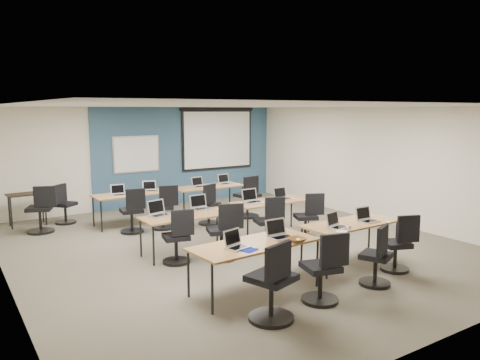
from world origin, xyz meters
TOP-DOWN VIEW (x-y plane):
  - floor at (0.00, 0.00)m, footprint 8.00×9.00m
  - ceiling at (0.00, 0.00)m, footprint 8.00×9.00m
  - wall_back at (0.00, 4.50)m, footprint 8.00×0.04m
  - wall_front at (0.00, -4.50)m, footprint 8.00×0.04m
  - wall_left at (-4.00, 0.00)m, footprint 0.04×9.00m
  - wall_right at (4.00, 0.00)m, footprint 0.04×9.00m
  - blue_accent_panel at (1.25, 4.47)m, footprint 5.50×0.04m
  - whiteboard at (-0.30, 4.43)m, footprint 1.28×0.03m
  - projector_screen at (2.20, 4.41)m, footprint 2.40×0.10m
  - training_table_front_left at (-1.01, -2.14)m, footprint 1.92×0.80m
  - training_table_front_right at (1.05, -2.02)m, footprint 1.75×0.73m
  - training_table_mid_left at (-1.00, 0.02)m, footprint 1.71×0.71m
  - training_table_mid_right at (1.08, 0.26)m, footprint 1.71×0.71m
  - training_table_back_left at (-1.06, 2.70)m, footprint 1.77×0.74m
  - training_table_back_right at (0.89, 2.65)m, footprint 1.78×0.74m
  - laptop_0 at (-1.36, -2.18)m, footprint 0.32×0.27m
  - mouse_0 at (-1.15, -2.36)m, footprint 0.09×0.12m
  - task_chair_0 at (-1.38, -3.07)m, footprint 0.60×0.58m
  - laptop_1 at (-0.53, -2.09)m, footprint 0.35×0.30m
  - mouse_1 at (-0.40, -2.37)m, footprint 0.08×0.11m
  - task_chair_1 at (-0.44, -2.98)m, footprint 0.52×0.52m
  - laptop_2 at (0.61, -2.12)m, footprint 0.32×0.27m
  - mouse_2 at (0.75, -2.23)m, footprint 0.08×0.11m
  - task_chair_2 at (0.65, -2.96)m, footprint 0.50×0.47m
  - laptop_3 at (1.35, -2.10)m, footprint 0.32×0.27m
  - mouse_3 at (1.57, -2.37)m, footprint 0.09×0.11m
  - task_chair_3 at (1.47, -2.70)m, footprint 0.49×0.47m
  - laptop_4 at (-1.47, 0.27)m, footprint 0.36×0.31m
  - mouse_4 at (-1.31, 0.02)m, footprint 0.08×0.11m
  - task_chair_4 at (-1.40, -0.39)m, footprint 0.48×0.48m
  - laptop_5 at (-0.56, 0.35)m, footprint 0.36×0.30m
  - mouse_5 at (-0.31, 0.08)m, footprint 0.07×0.10m
  - task_chair_5 at (-0.62, -0.62)m, footprint 0.56×0.54m
  - laptop_6 at (0.65, 0.36)m, footprint 0.36×0.31m
  - mouse_6 at (0.77, 0.16)m, footprint 0.09×0.12m
  - task_chair_6 at (0.57, -0.34)m, footprint 0.49×0.49m
  - laptop_7 at (1.38, 0.27)m, footprint 0.33×0.28m
  - mouse_7 at (1.60, 0.18)m, footprint 0.08×0.11m
  - task_chair_7 at (1.50, -0.43)m, footprint 0.51×0.48m
  - laptop_8 at (-1.40, 2.65)m, footprint 0.31×0.26m
  - mouse_8 at (-1.31, 2.43)m, footprint 0.06×0.10m
  - task_chair_8 at (-1.33, 1.98)m, footprint 0.50×0.50m
  - laptop_9 at (-0.60, 2.77)m, footprint 0.31×0.26m
  - mouse_9 at (-0.24, 2.49)m, footprint 0.08×0.10m
  - task_chair_9 at (-0.63, 1.93)m, footprint 0.53×0.51m
  - laptop_10 at (0.64, 2.68)m, footprint 0.32×0.27m
  - mouse_10 at (0.76, 2.52)m, footprint 0.09×0.12m
  - task_chair_10 at (0.39, 1.73)m, footprint 0.50×0.48m
  - laptop_11 at (1.44, 2.74)m, footprint 0.33×0.28m
  - mouse_11 at (1.69, 2.48)m, footprint 0.06×0.09m
  - task_chair_11 at (1.56, 1.85)m, footprint 0.57×0.57m
  - blue_mousepad at (-1.28, -2.39)m, footprint 0.27×0.24m
  - snack_bowl at (-0.47, -2.43)m, footprint 0.33×0.33m
  - snack_plate at (0.49, -2.37)m, footprint 0.23×0.23m
  - coffee_cup at (0.65, -2.37)m, footprint 0.06×0.06m
  - utility_table at (-3.13, 3.91)m, footprint 0.84×0.46m
  - spare_chair_a at (-2.39, 3.62)m, footprint 0.54×0.47m
  - spare_chair_b at (-2.98, 3.05)m, footprint 0.59×0.56m

SIDE VIEW (x-z plane):
  - floor at x=0.00m, z-range -0.01..0.01m
  - task_chair_3 at x=1.47m, z-range -0.09..0.87m
  - spare_chair_a at x=-2.39m, z-range -0.09..0.87m
  - task_chair_2 at x=0.65m, z-range -0.09..0.87m
  - task_chair_10 at x=0.39m, z-range -0.09..0.88m
  - task_chair_7 at x=1.50m, z-range -0.09..0.88m
  - task_chair_4 at x=-1.40m, z-range -0.09..0.88m
  - task_chair_6 at x=0.57m, z-range -0.09..0.88m
  - task_chair_8 at x=-1.33m, z-range -0.09..0.90m
  - task_chair_9 at x=-0.63m, z-range -0.09..0.90m
  - task_chair_1 at x=-0.44m, z-range -0.09..0.91m
  - task_chair_5 at x=-0.62m, z-range -0.09..0.93m
  - spare_chair_b at x=-2.98m, z-range -0.09..0.95m
  - task_chair_11 at x=1.56m, z-range -0.09..0.96m
  - task_chair_0 at x=-1.38m, z-range -0.09..0.97m
  - utility_table at x=-3.13m, z-range 0.27..1.02m
  - training_table_mid_right at x=1.08m, z-range 0.32..1.05m
  - training_table_mid_left at x=-1.00m, z-range 0.32..1.05m
  - training_table_front_right at x=1.05m, z-range 0.32..1.05m
  - training_table_back_left at x=-1.06m, z-range 0.32..1.05m
  - training_table_back_right at x=0.89m, z-range 0.32..1.05m
  - training_table_front_left at x=-1.01m, z-range 0.32..1.05m
  - blue_mousepad at x=-1.28m, z-range 0.73..0.74m
  - snack_plate at x=0.49m, z-range 0.73..0.74m
  - mouse_11 at x=1.69m, z-range 0.73..0.76m
  - mouse_7 at x=1.60m, z-range 0.73..0.76m
  - mouse_9 at x=-0.24m, z-range 0.73..0.76m
  - mouse_8 at x=-1.31m, z-range 0.73..0.76m
  - mouse_3 at x=1.57m, z-range 0.73..0.76m
  - mouse_1 at x=-0.40m, z-range 0.72..0.76m
  - mouse_10 at x=0.76m, z-range 0.72..0.76m
  - mouse_2 at x=0.75m, z-range 0.72..0.76m
  - mouse_0 at x=-1.15m, z-range 0.72..0.76m
  - mouse_5 at x=-0.31m, z-range 0.72..0.76m
  - mouse_4 at x=-1.31m, z-range 0.72..0.76m
  - mouse_6 at x=0.77m, z-range 0.72..0.76m
  - coffee_cup at x=0.65m, z-range 0.74..0.79m
  - snack_bowl at x=-0.47m, z-range 0.73..0.80m
  - laptop_8 at x=-1.40m, z-range 0.67..0.91m
  - laptop_9 at x=-0.60m, z-range 0.67..0.91m
  - laptop_0 at x=-1.36m, z-range 0.67..0.91m
  - laptop_3 at x=1.35m, z-range 0.67..0.91m
  - laptop_10 at x=0.64m, z-range 0.67..0.91m
  - laptop_2 at x=0.61m, z-range 0.67..0.91m
  - laptop_7 at x=1.38m, z-range 0.67..0.92m
  - laptop_11 at x=1.44m, z-range 0.67..0.92m
  - laptop_1 at x=-0.53m, z-range 0.66..0.93m
  - laptop_5 at x=-0.56m, z-range 0.66..0.93m
  - laptop_6 at x=0.65m, z-range 0.66..0.93m
  - laptop_4 at x=-1.47m, z-range 0.66..0.93m
  - wall_back at x=0.00m, z-range 0.00..2.70m
  - wall_front at x=0.00m, z-range 0.00..2.70m
  - wall_left at x=-4.00m, z-range 0.00..2.70m
  - wall_right at x=4.00m, z-range 0.00..2.70m
  - blue_accent_panel at x=1.25m, z-range 0.00..2.70m
  - whiteboard at x=-0.30m, z-range 0.96..1.94m
  - projector_screen at x=2.20m, z-range 0.98..2.80m
  - ceiling at x=0.00m, z-range 2.69..2.71m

